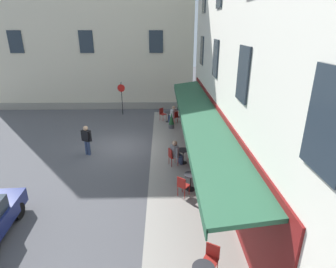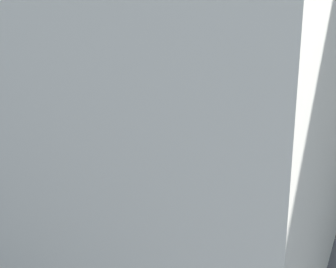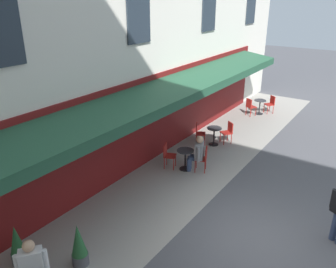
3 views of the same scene
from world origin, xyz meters
name	(u,v)px [view 1 (image 1 of 3)]	position (x,y,z in m)	size (l,w,h in m)	color
ground_plane	(121,146)	(0.00, 0.00, 0.00)	(70.00, 70.00, 0.00)	#4C4C51
sidewalk_cafe_terrace	(183,173)	(-3.25, -3.40, 0.00)	(20.50, 3.20, 0.01)	gray
corner_building_facade	(98,17)	(13.00, 3.50, 7.50)	(10.12, 17.00, 15.00)	beige
back_alley_steps	(189,110)	(6.60, -4.59, 0.24)	(2.40, 1.75, 0.60)	gray
cafe_chair_red_back_row	(211,257)	(-9.02, -3.78, 0.55)	(0.54, 0.54, 0.91)	maroon
cafe_table_mid_terrace	(168,115)	(4.46, -2.89, 0.49)	(0.60, 0.60, 0.75)	black
cafe_chair_red_by_window	(162,113)	(4.91, -2.44, 0.55)	(0.57, 0.57, 0.91)	maroon
cafe_chair_red_corner_right	(175,116)	(4.07, -3.38, 0.55)	(0.56, 0.56, 0.91)	maroon
cafe_table_streetside	(191,180)	(-4.71, -3.64, 0.49)	(0.60, 0.60, 0.75)	black
cafe_chair_red_under_awning	(183,185)	(-5.21, -3.25, 0.55)	(0.56, 0.56, 0.91)	maroon
cafe_chair_red_near_door	(203,175)	(-4.41, -4.19, 0.55)	(0.54, 0.54, 0.91)	maroon
cafe_table_far_end	(183,154)	(-2.21, -3.50, 0.49)	(0.60, 0.60, 0.75)	black
cafe_chair_red_kerbside	(172,155)	(-2.45, -2.91, 0.55)	(0.52, 0.52, 0.91)	maroon
cafe_chair_red_corner_left	(194,151)	(-1.99, -4.09, 0.55)	(0.52, 0.52, 0.91)	maroon
seated_patron_in_grey	(176,152)	(-2.37, -3.11, 0.71)	(0.64, 0.65, 1.33)	navy
seated_companion_in_white	(173,114)	(4.20, -3.21, 0.70)	(0.62, 0.63, 1.30)	navy
walking_pedestrian_in_black	(87,138)	(-1.07, 1.67, 0.97)	(0.47, 0.61, 1.67)	navy
no_parking_sign	(121,92)	(6.39, 0.74, 1.79)	(0.11, 0.59, 2.60)	black
potted_plant_by_steps	(187,118)	(3.87, -4.25, 0.51)	(0.36, 0.36, 1.04)	#4C4C51
potted_plant_mid_terrace	(184,111)	(5.77, -4.18, 0.41)	(0.46, 0.46, 0.85)	brown
potted_plant_under_sign	(179,107)	(7.08, -3.87, 0.40)	(0.39, 0.39, 0.83)	#2D2D33
potted_plant_entrance_left	(171,121)	(3.10, -3.07, 0.53)	(0.38, 0.38, 1.09)	#4C4C51
potted_plant_entrance_right	(190,113)	(5.16, -4.58, 0.45)	(0.33, 0.33, 0.92)	#4C4C51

